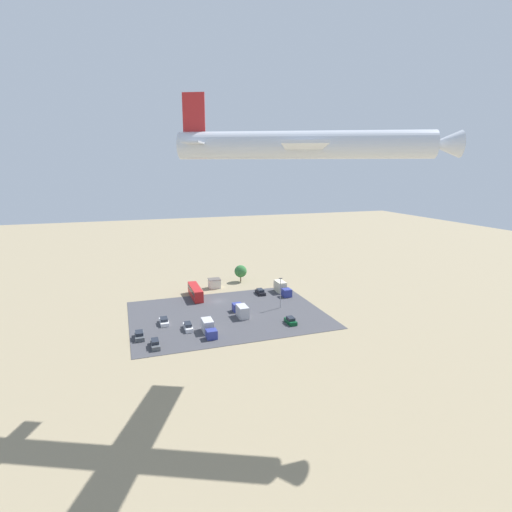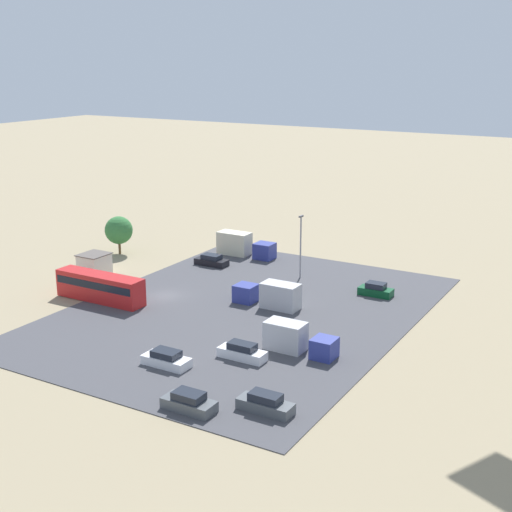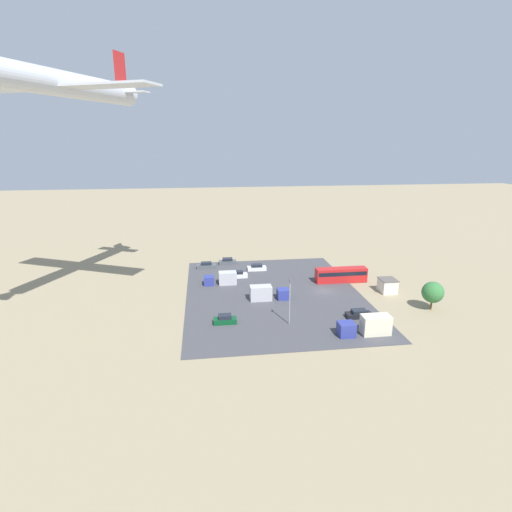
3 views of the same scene
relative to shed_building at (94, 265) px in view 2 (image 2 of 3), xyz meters
The scene contains 15 objects.
ground_plane 13.53m from the shed_building, 80.86° to the left, with size 400.00×400.00×0.00m, color gray.
parking_lot_surface 24.39m from the shed_building, 84.96° to the left, with size 48.52×36.29×0.08m.
shed_building is the anchor object (origin of this frame).
bus 10.69m from the shed_building, 46.20° to the left, with size 2.56×11.68×3.24m.
parked_car_0 36.77m from the shed_building, 106.87° to the left, with size 1.83×4.05×1.61m.
parked_car_1 15.83m from the shed_building, 136.59° to the left, with size 1.94×4.65×1.51m.
parked_car_2 31.48m from the shed_building, 54.46° to the left, with size 1.96×4.66×1.51m.
parked_car_3 40.60m from the shed_building, 53.15° to the left, with size 1.95×4.53×1.60m.
parked_car_4 33.69m from the shed_building, 66.59° to the left, with size 1.70×4.78×1.60m.
parked_car_5 43.63m from the shed_building, 60.58° to the left, with size 1.74×4.71×1.62m.
parked_truck_0 21.60m from the shed_building, 146.30° to the left, with size 2.44×8.76×3.26m.
parked_truck_1 26.09m from the shed_building, 91.96° to the left, with size 2.37×8.01×2.95m.
parked_truck_2 35.82m from the shed_building, 74.96° to the left, with size 2.33×7.27×2.83m.
tree_near_shed 10.90m from the shed_building, 157.07° to the right, with size 4.05×4.05×5.58m.
light_pole_lot_centre 27.29m from the shed_building, 117.53° to the left, with size 0.90×0.28×8.28m.
Camera 2 is at (64.93, 50.37, 27.98)m, focal length 50.00 mm.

